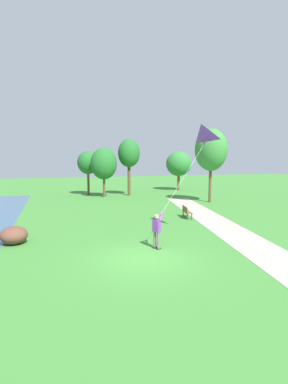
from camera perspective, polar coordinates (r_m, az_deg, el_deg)
ground_plane at (r=13.39m, az=-0.08°, el=-12.84°), size 120.00×120.00×0.00m
walkway_path at (r=17.88m, az=17.86°, el=-8.15°), size 8.80×31.83×0.02m
person_kite_flyer at (r=14.50m, az=2.53°, el=-7.00°), size 0.63×0.51×1.83m
flying_kite at (r=17.11m, az=11.06°, el=10.97°), size 3.27×2.55×4.61m
park_bench_near_walkway at (r=22.33m, az=8.26°, el=-3.69°), size 0.73×1.56×0.88m
tree_lakeside_near at (r=36.46m, az=-10.86°, el=5.61°), size 2.55×2.90×5.38m
tree_lakeside_far at (r=30.54m, az=12.91°, el=7.97°), size 3.18×3.46×7.45m
tree_treeline_right at (r=41.51m, az=6.78°, el=5.47°), size 3.59×3.39×5.47m
tree_behind_path at (r=35.40m, az=-2.95°, el=7.47°), size 2.63×2.68×6.80m
tree_treeline_center at (r=34.03m, az=-7.84°, el=5.45°), size 3.02×2.80×5.68m
lakeside_shrub at (r=16.89m, az=-24.01°, el=-7.68°), size 1.39×1.51×0.92m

